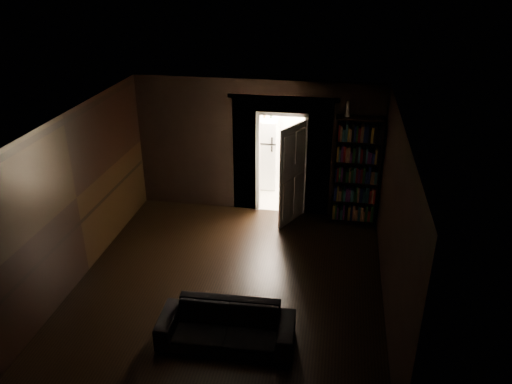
% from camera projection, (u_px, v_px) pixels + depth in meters
% --- Properties ---
extents(ground, '(5.50, 5.50, 0.00)m').
position_uv_depth(ground, '(229.00, 284.00, 8.29)').
color(ground, black).
rests_on(ground, ground).
extents(room_walls, '(5.02, 5.61, 2.84)m').
position_uv_depth(room_walls, '(240.00, 166.00, 8.52)').
color(room_walls, black).
rests_on(room_walls, ground).
extents(kitchen_alcove, '(2.20, 1.80, 2.60)m').
position_uv_depth(kitchen_alcove, '(287.00, 140.00, 11.13)').
color(kitchen_alcove, beige).
rests_on(kitchen_alcove, ground).
extents(sofa, '(1.92, 0.88, 0.73)m').
position_uv_depth(sofa, '(226.00, 321.00, 6.92)').
color(sofa, black).
rests_on(sofa, ground).
extents(bookshelf, '(0.93, 0.42, 2.20)m').
position_uv_depth(bookshelf, '(356.00, 172.00, 9.78)').
color(bookshelf, black).
rests_on(bookshelf, ground).
extents(refrigerator, '(0.89, 0.85, 1.65)m').
position_uv_depth(refrigerator, '(262.00, 152.00, 11.53)').
color(refrigerator, white).
rests_on(refrigerator, ground).
extents(door, '(0.44, 0.78, 2.05)m').
position_uv_depth(door, '(292.00, 175.00, 9.82)').
color(door, white).
rests_on(door, ground).
extents(figurine, '(0.10, 0.10, 0.30)m').
position_uv_depth(figurine, '(348.00, 109.00, 9.31)').
color(figurine, silver).
rests_on(figurine, bookshelf).
extents(bottles, '(0.61, 0.20, 0.25)m').
position_uv_depth(bottles, '(261.00, 112.00, 11.12)').
color(bottles, black).
rests_on(bottles, refrigerator).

